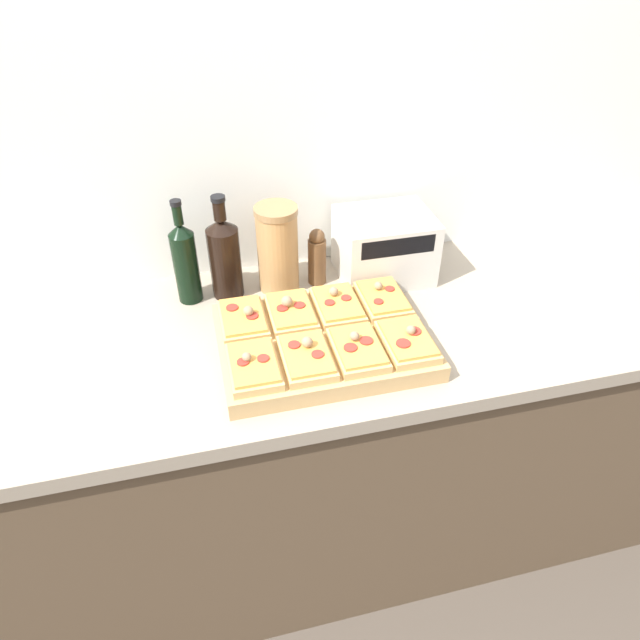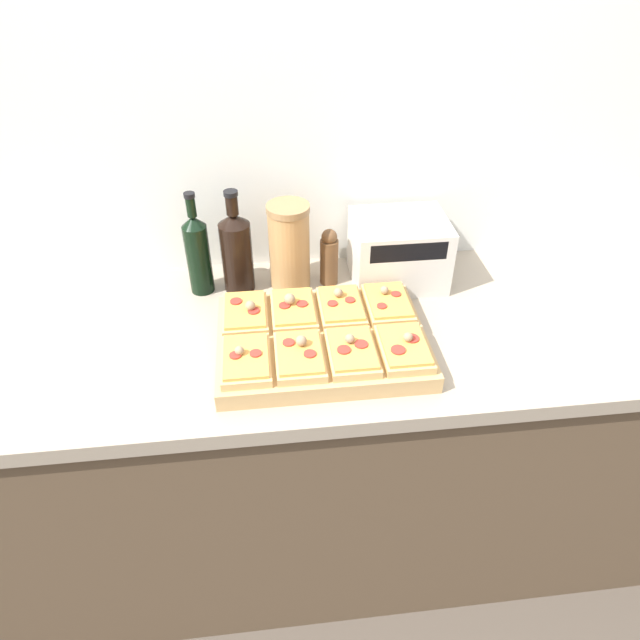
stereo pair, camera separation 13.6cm
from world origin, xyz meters
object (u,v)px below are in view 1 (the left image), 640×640
cutting_board (323,341)px  grain_jar_tall (278,249)px  toaster_oven (384,246)px  wine_bottle (225,256)px  olive_oil_bottle (185,261)px  pepper_mill (317,257)px

cutting_board → grain_jar_tall: grain_jar_tall is taller
cutting_board → toaster_oven: toaster_oven is taller
wine_bottle → grain_jar_tall: bearing=-0.0°
toaster_oven → grain_jar_tall: bearing=178.9°
toaster_oven → cutting_board: bearing=-131.2°
cutting_board → wine_bottle: wine_bottle is taller
olive_oil_bottle → pepper_mill: 0.35m
olive_oil_bottle → wine_bottle: same height
wine_bottle → pepper_mill: (0.25, -0.00, -0.04)m
pepper_mill → wine_bottle: bearing=180.0°
grain_jar_tall → pepper_mill: bearing=0.0°
grain_jar_tall → wine_bottle: bearing=180.0°
grain_jar_tall → toaster_oven: grain_jar_tall is taller
cutting_board → wine_bottle: bearing=124.0°
pepper_mill → cutting_board: bearing=-100.8°
cutting_board → grain_jar_tall: bearing=100.5°
grain_jar_tall → pepper_mill: size_ratio=1.47×
cutting_board → pepper_mill: 0.30m
olive_oil_bottle → grain_jar_tall: olive_oil_bottle is taller
pepper_mill → toaster_oven: toaster_oven is taller
pepper_mill → toaster_oven: (0.19, -0.01, 0.01)m
cutting_board → olive_oil_bottle: 0.42m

